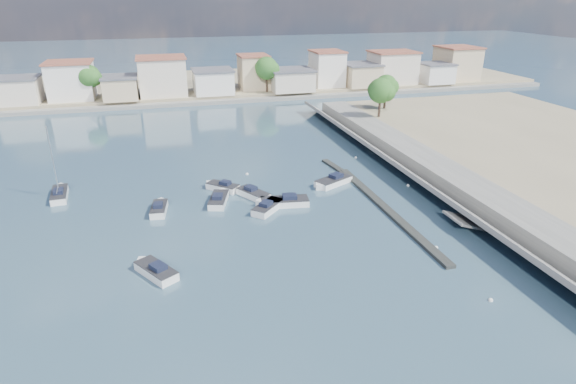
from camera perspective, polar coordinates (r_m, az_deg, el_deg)
The scene contains 17 objects.
ground at distance 79.85m, azimuth -2.60°, elevation 6.03°, with size 400.00×400.00×0.00m, color #2F475E.
seawall_walkway at distance 63.21m, azimuth 19.78°, elevation 0.97°, with size 5.00×90.00×1.80m, color slate.
breakwater at distance 57.58m, azimuth 10.30°, elevation -0.90°, with size 2.00×31.02×0.35m.
far_shore_land at distance 129.66m, azimuth -7.89°, elevation 12.64°, with size 160.00×40.00×1.40m, color gray.
far_shore_quay at distance 109.30m, azimuth -6.31°, elevation 10.69°, with size 160.00×2.50×0.80m, color slate.
far_town at distance 116.29m, azimuth -1.55°, elevation 13.81°, with size 113.01×12.80×8.35m.
shore_trees at distance 107.08m, azimuth -1.65°, elevation 13.74°, with size 74.56×38.32×7.92m.
motorboat_a at distance 44.02m, azimuth -15.52°, elevation -8.95°, with size 3.82×4.68×1.48m.
motorboat_b at distance 55.78m, azimuth -15.00°, elevation -1.90°, with size 2.15×4.48×1.48m.
motorboat_c at distance 55.47m, azimuth -0.68°, elevation -1.22°, with size 6.20×2.86×1.48m.
motorboat_d at distance 61.58m, azimuth 5.22°, elevation 1.18°, with size 5.54×4.18×1.48m.
motorboat_e at distance 56.79m, azimuth -8.18°, elevation -0.87°, with size 3.04×5.13×1.48m.
motorboat_f at distance 60.37m, azimuth -7.89°, elevation 0.60°, with size 4.11×4.03×1.48m.
motorboat_g at distance 57.62m, azimuth -3.98°, elevation -0.33°, with size 3.73×4.76×1.48m.
motorboat_h at distance 54.32m, azimuth -2.24°, elevation -1.77°, with size 4.41×4.46×1.48m.
sailboat at distance 63.87m, azimuth -25.44°, elevation -0.18°, with size 2.17×5.71×9.00m.
mooring_buoys at distance 57.68m, azimuth 10.07°, elevation -0.97°, with size 19.39×36.45×0.39m.
Camera 1 is at (-16.76, -34.65, 22.85)m, focal length 30.00 mm.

